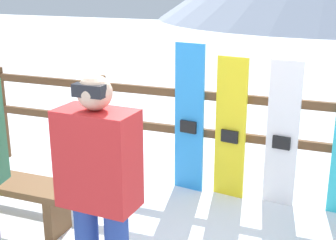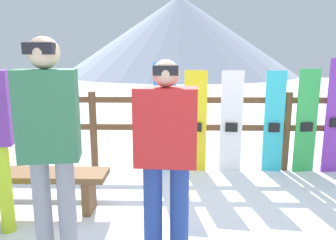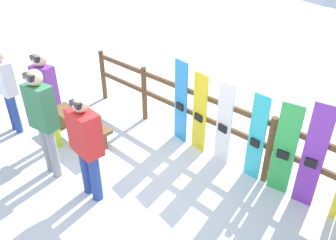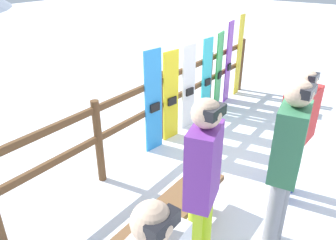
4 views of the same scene
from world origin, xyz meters
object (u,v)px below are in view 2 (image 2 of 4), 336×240
person_red (166,148)px  snowboard_white (231,122)px  snowboard_purple (335,117)px  snowboard_cyan (274,122)px  snowboard_blue (165,118)px  person_plaid_green (50,137)px  snowboard_yellow (195,122)px  bench (34,181)px  snowboard_green (306,122)px

person_red → snowboard_white: (0.83, 1.94, -0.20)m
snowboard_purple → snowboard_cyan: bearing=-180.0°
snowboard_blue → snowboard_cyan: (1.49, -0.00, -0.05)m
person_plaid_green → snowboard_yellow: person_plaid_green is taller
bench → person_red: person_red is taller
snowboard_blue → snowboard_cyan: snowboard_blue is taller
snowboard_green → person_plaid_green: bearing=-142.2°
snowboard_purple → snowboard_yellow: bearing=-180.0°
snowboard_cyan → snowboard_purple: bearing=0.0°
person_plaid_green → snowboard_yellow: 2.42m
bench → snowboard_blue: size_ratio=1.01×
snowboard_cyan → bench: bearing=-156.0°
person_red → snowboard_blue: person_red is taller
snowboard_green → snowboard_purple: bearing=0.0°
bench → snowboard_purple: size_ratio=0.98×
bench → snowboard_cyan: snowboard_cyan is taller
snowboard_green → snowboard_blue: bearing=180.0°
snowboard_cyan → snowboard_purple: 0.82m
snowboard_green → snowboard_purple: (0.38, 0.00, 0.07)m
person_red → snowboard_yellow: bearing=80.1°
person_red → snowboard_yellow: person_red is taller
snowboard_blue → snowboard_green: snowboard_blue is taller
person_plaid_green → snowboard_white: bearing=51.2°
bench → person_red: (1.39, -0.70, 0.57)m
person_red → person_plaid_green: (-0.85, -0.14, 0.12)m
snowboard_white → snowboard_cyan: size_ratio=1.00×
snowboard_yellow → snowboard_cyan: size_ratio=1.00×
bench → person_plaid_green: person_plaid_green is taller
snowboard_yellow → snowboard_purple: bearing=0.0°
snowboard_purple → person_plaid_green: bearing=-145.8°
person_red → snowboard_white: 2.12m
bench → person_plaid_green: 1.22m
person_plaid_green → person_red: bearing=9.7°
bench → snowboard_green: snowboard_green is taller
person_red → snowboard_cyan: bearing=54.1°
snowboard_white → snowboard_green: (1.02, 0.00, 0.01)m
person_red → snowboard_cyan: (1.41, 1.94, -0.20)m
snowboard_white → snowboard_blue: bearing=180.0°
snowboard_cyan → snowboard_purple: size_ratio=0.90×
snowboard_purple → snowboard_blue: bearing=-180.0°
bench → person_plaid_green: size_ratio=0.88×
snowboard_blue → snowboard_purple: snowboard_purple is taller
person_red → person_plaid_green: bearing=-170.3°
snowboard_blue → snowboard_white: bearing=-0.0°
person_red → bench: bearing=153.4°
snowboard_white → person_red: bearing=-113.1°
bench → person_red: size_ratio=0.97×
person_red → snowboard_green: bearing=46.5°
snowboard_white → snowboard_purple: 1.40m
bench → person_red: 1.66m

